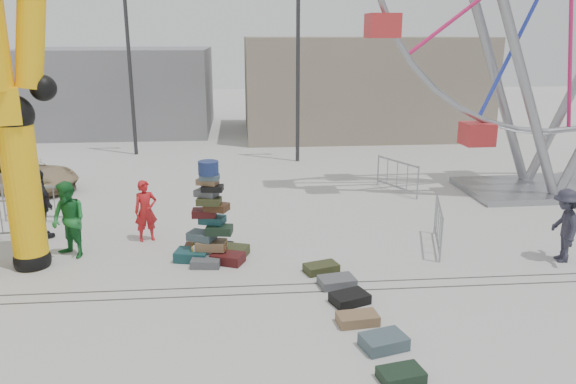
{
  "coord_description": "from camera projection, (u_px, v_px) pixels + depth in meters",
  "views": [
    {
      "loc": [
        0.57,
        -9.95,
        5.17
      ],
      "look_at": [
        1.66,
        2.33,
        1.68
      ],
      "focal_mm": 35.0,
      "sensor_mm": 36.0,
      "label": 1
    }
  ],
  "objects": [
    {
      "name": "ground",
      "position": [
        214.0,
        310.0,
        10.9
      ],
      "size": [
        90.0,
        90.0,
        0.0
      ],
      "primitive_type": "plane",
      "color": "#9E9E99",
      "rests_on": "ground"
    },
    {
      "name": "track_line_near",
      "position": [
        215.0,
        296.0,
        11.47
      ],
      "size": [
        40.0,
        0.04,
        0.01
      ],
      "primitive_type": "cube",
      "color": "#47443F",
      "rests_on": "ground"
    },
    {
      "name": "track_line_far",
      "position": [
        216.0,
        287.0,
        11.85
      ],
      "size": [
        40.0,
        0.04,
        0.01
      ],
      "primitive_type": "cube",
      "color": "#47443F",
      "rests_on": "ground"
    },
    {
      "name": "building_right",
      "position": [
        358.0,
        85.0,
        29.98
      ],
      "size": [
        12.0,
        8.0,
        5.0
      ],
      "primitive_type": "cube",
      "color": "gray",
      "rests_on": "ground"
    },
    {
      "name": "building_left",
      "position": [
        118.0,
        89.0,
        30.87
      ],
      "size": [
        10.0,
        8.0,
        4.4
      ],
      "primitive_type": "cube",
      "color": "gray",
      "rests_on": "ground"
    },
    {
      "name": "lamp_post_right",
      "position": [
        300.0,
        51.0,
        22.4
      ],
      "size": [
        1.41,
        0.25,
        8.0
      ],
      "color": "#2D2D30",
      "rests_on": "ground"
    },
    {
      "name": "lamp_post_left",
      "position": [
        131.0,
        50.0,
        23.72
      ],
      "size": [
        1.41,
        0.25,
        8.0
      ],
      "color": "#2D2D30",
      "rests_on": "ground"
    },
    {
      "name": "suitcase_tower",
      "position": [
        211.0,
        232.0,
        13.21
      ],
      "size": [
        1.82,
        1.51,
        2.39
      ],
      "rotation": [
        0.0,
        0.0,
        -0.27
      ],
      "color": "#174347",
      "rests_on": "ground"
    },
    {
      "name": "steamer_trunk",
      "position": [
        210.0,
        250.0,
        13.37
      ],
      "size": [
        0.84,
        0.51,
        0.38
      ],
      "primitive_type": "cube",
      "rotation": [
        0.0,
        0.0,
        -0.05
      ],
      "color": "silver",
      "rests_on": "ground"
    },
    {
      "name": "row_case_0",
      "position": [
        321.0,
        268.0,
        12.6
      ],
      "size": [
        0.85,
        0.65,
        0.19
      ],
      "primitive_type": "cube",
      "rotation": [
        0.0,
        0.0,
        0.31
      ],
      "color": "#34391C",
      "rests_on": "ground"
    },
    {
      "name": "row_case_1",
      "position": [
        337.0,
        282.0,
        11.91
      ],
      "size": [
        0.83,
        0.64,
        0.19
      ],
      "primitive_type": "cube",
      "rotation": [
        0.0,
        0.0,
        0.18
      ],
      "color": "#53565A",
      "rests_on": "ground"
    },
    {
      "name": "row_case_2",
      "position": [
        350.0,
        298.0,
        11.15
      ],
      "size": [
        0.86,
        0.73,
        0.2
      ],
      "primitive_type": "cube",
      "rotation": [
        0.0,
        0.0,
        0.36
      ],
      "color": "black",
      "rests_on": "ground"
    },
    {
      "name": "row_case_3",
      "position": [
        358.0,
        319.0,
        10.35
      ],
      "size": [
        0.8,
        0.51,
        0.19
      ],
      "primitive_type": "cube",
      "rotation": [
        0.0,
        0.0,
        0.12
      ],
      "color": "olive",
      "rests_on": "ground"
    },
    {
      "name": "row_case_4",
      "position": [
        384.0,
        342.0,
        9.55
      ],
      "size": [
        0.87,
        0.71,
        0.23
      ],
      "primitive_type": "cube",
      "rotation": [
        0.0,
        0.0,
        0.28
      ],
      "color": "#42565F",
      "rests_on": "ground"
    },
    {
      "name": "row_case_5",
      "position": [
        401.0,
        375.0,
        8.67
      ],
      "size": [
        0.76,
        0.57,
        0.18
      ],
      "primitive_type": "cube",
      "rotation": [
        0.0,
        0.0,
        0.2
      ],
      "color": "black",
      "rests_on": "ground"
    },
    {
      "name": "barricade_dummy_b",
      "position": [
        1.0,
        220.0,
        14.45
      ],
      "size": [
        2.0,
        0.36,
        1.1
      ],
      "primitive_type": null,
      "rotation": [
        0.0,
        0.0,
        0.13
      ],
      "color": "gray",
      "rests_on": "ground"
    },
    {
      "name": "barricade_dummy_c",
      "position": [
        38.0,
        204.0,
        15.8
      ],
      "size": [
        1.99,
        0.44,
        1.1
      ],
      "primitive_type": null,
      "rotation": [
        0.0,
        0.0,
        -0.17
      ],
      "color": "gray",
      "rests_on": "ground"
    },
    {
      "name": "barricade_wheel_front",
      "position": [
        438.0,
        226.0,
        13.95
      ],
      "size": [
        0.64,
        1.95,
        1.1
      ],
      "primitive_type": null,
      "rotation": [
        0.0,
        0.0,
        1.3
      ],
      "color": "gray",
      "rests_on": "ground"
    },
    {
      "name": "barricade_wheel_back",
      "position": [
        397.0,
        176.0,
        18.85
      ],
      "size": [
        0.94,
        1.85,
        1.1
      ],
      "primitive_type": null,
      "rotation": [
        0.0,
        0.0,
        -1.13
      ],
      "color": "gray",
      "rests_on": "ground"
    },
    {
      "name": "pedestrian_red",
      "position": [
        146.0,
        211.0,
        14.35
      ],
      "size": [
        0.68,
        0.57,
        1.6
      ],
      "primitive_type": "imported",
      "rotation": [
        0.0,
        0.0,
        0.36
      ],
      "color": "#AF191C",
      "rests_on": "ground"
    },
    {
      "name": "pedestrian_green",
      "position": [
        69.0,
        220.0,
        13.26
      ],
      "size": [
        1.14,
        1.1,
        1.85
      ],
      "primitive_type": "imported",
      "rotation": [
        0.0,
        0.0,
        -0.65
      ],
      "color": "#1C712F",
      "rests_on": "ground"
    },
    {
      "name": "pedestrian_black",
      "position": [
        41.0,
        204.0,
        14.49
      ],
      "size": [
        1.08,
        1.08,
        1.84
      ],
      "primitive_type": "imported",
      "rotation": [
        0.0,
        0.0,
        2.36
      ],
      "color": "black",
      "rests_on": "ground"
    },
    {
      "name": "pedestrian_grey",
      "position": [
        564.0,
        226.0,
        13.03
      ],
      "size": [
        0.84,
        1.23,
        1.75
      ],
      "primitive_type": "imported",
      "rotation": [
        0.0,
        0.0,
        -1.76
      ],
      "color": "#23232F",
      "rests_on": "ground"
    },
    {
      "name": "parked_suv",
      "position": [
        19.0,
        174.0,
        19.03
      ],
      "size": [
        4.47,
        3.31,
        1.13
      ],
      "primitive_type": "imported",
      "rotation": [
        0.0,
        0.0,
        1.17
      ],
      "color": "tan",
      "rests_on": "ground"
    }
  ]
}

